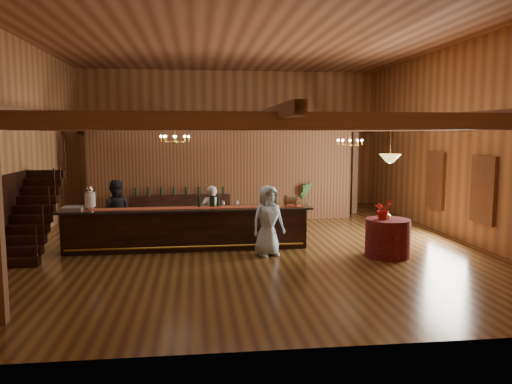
{
  "coord_description": "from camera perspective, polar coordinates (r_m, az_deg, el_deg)",
  "views": [
    {
      "loc": [
        -1.4,
        -13.54,
        3.0
      ],
      "look_at": [
        0.28,
        0.33,
        1.34
      ],
      "focal_mm": 35.0,
      "sensor_mm": 36.0,
      "label": 1
    }
  ],
  "objects": [
    {
      "name": "beverage_dispenser",
      "position": [
        13.18,
        -18.43,
        -0.71
      ],
      "size": [
        0.26,
        0.26,
        0.6
      ],
      "color": "silver",
      "rests_on": "tasting_bar"
    },
    {
      "name": "round_table",
      "position": [
        12.57,
        14.8,
        -5.1
      ],
      "size": [
        1.07,
        1.07,
        0.93
      ],
      "primitive_type": "cylinder",
      "color": "maroon",
      "rests_on": "floor"
    },
    {
      "name": "bar_bottle_1",
      "position": [
        13.05,
        -5.18,
        -1.06
      ],
      "size": [
        0.07,
        0.07,
        0.3
      ],
      "primitive_type": "cylinder",
      "color": "black",
      "rests_on": "tasting_bar"
    },
    {
      "name": "chandelier_left",
      "position": [
        14.09,
        -9.26,
        6.06
      ],
      "size": [
        0.8,
        0.8,
        0.51
      ],
      "color": "gold",
      "rests_on": "beam_grid"
    },
    {
      "name": "bar_bottle_0",
      "position": [
        13.04,
        -6.55,
        -1.09
      ],
      "size": [
        0.07,
        0.07,
        0.3
      ],
      "primitive_type": "cylinder",
      "color": "black",
      "rests_on": "tasting_bar"
    },
    {
      "name": "beam_grid",
      "position": [
        14.12,
        -1.22,
        7.74
      ],
      "size": [
        11.9,
        13.9,
        0.39
      ],
      "color": "brown",
      "rests_on": "wall_left"
    },
    {
      "name": "floor_plant",
      "position": [
        17.54,
        5.38,
        -0.99
      ],
      "size": [
        0.76,
        0.64,
        1.29
      ],
      "primitive_type": "imported",
      "rotation": [
        0.0,
        0.0,
        0.1
      ],
      "color": "#2F622D",
      "rests_on": "floor"
    },
    {
      "name": "guest",
      "position": [
        12.2,
        1.39,
        -3.3
      ],
      "size": [
        0.99,
        0.81,
        1.74
      ],
      "primitive_type": "imported",
      "rotation": [
        0.0,
        0.0,
        0.35
      ],
      "color": "#AACFE4",
      "rests_on": "floor"
    },
    {
      "name": "window_right_back",
      "position": [
        16.35,
        19.84,
        1.28
      ],
      "size": [
        0.12,
        1.05,
        1.75
      ],
      "primitive_type": "cube",
      "color": "white",
      "rests_on": "wall_right"
    },
    {
      "name": "wall_right",
      "position": [
        15.43,
        21.86,
        5.36
      ],
      "size": [
        0.1,
        14.0,
        5.5
      ],
      "primitive_type": "cube",
      "color": "#B47B43",
      "rests_on": "floor"
    },
    {
      "name": "backbar_shelf",
      "position": [
        16.9,
        -8.63,
        -1.95
      ],
      "size": [
        3.33,
        0.97,
        0.93
      ],
      "primitive_type": "cube",
      "rotation": [
        0.0,
        0.0,
        0.14
      ],
      "color": "black",
      "rests_on": "floor"
    },
    {
      "name": "support_posts",
      "position": [
        13.19,
        -0.77,
        0.67
      ],
      "size": [
        9.2,
        10.2,
        3.2
      ],
      "color": "brown",
      "rests_on": "floor"
    },
    {
      "name": "partition_wall",
      "position": [
        17.12,
        -3.87,
        1.89
      ],
      "size": [
        9.0,
        0.18,
        3.1
      ],
      "primitive_type": "cube",
      "color": "brown",
      "rests_on": "floor"
    },
    {
      "name": "wall_back",
      "position": [
        20.59,
        -3.02,
        6.06
      ],
      "size": [
        12.0,
        0.1,
        5.5
      ],
      "primitive_type": "cube",
      "color": "#B47B43",
      "rests_on": "floor"
    },
    {
      "name": "table_flowers",
      "position": [
        12.42,
        14.34,
        -1.93
      ],
      "size": [
        0.55,
        0.53,
        0.49
      ],
      "primitive_type": "imported",
      "rotation": [
        0.0,
        0.0,
        0.43
      ],
      "color": "#B51911",
      "rests_on": "round_table"
    },
    {
      "name": "tasting_bar",
      "position": [
        13.03,
        -7.86,
        -4.15
      ],
      "size": [
        6.48,
        0.93,
        1.09
      ],
      "rotation": [
        0.0,
        0.0,
        0.01
      ],
      "color": "black",
      "rests_on": "floor"
    },
    {
      "name": "glass_rack_tray",
      "position": [
        13.2,
        -20.2,
        -1.81
      ],
      "size": [
        0.5,
        0.5,
        0.1
      ],
      "primitive_type": "cube",
      "color": "gray",
      "rests_on": "tasting_bar"
    },
    {
      "name": "window_right_front",
      "position": [
        14.09,
        24.58,
        0.25
      ],
      "size": [
        0.12,
        1.05,
        1.75
      ],
      "primitive_type": "cube",
      "color": "white",
      "rests_on": "wall_right"
    },
    {
      "name": "chandelier_right",
      "position": [
        15.77,
        10.69,
        5.63
      ],
      "size": [
        0.8,
        0.8,
        0.64
      ],
      "color": "gold",
      "rests_on": "beam_grid"
    },
    {
      "name": "backroom_boxes",
      "position": [
        19.23,
        -3.54,
        -0.63
      ],
      "size": [
        4.1,
        0.6,
        1.1
      ],
      "color": "black",
      "rests_on": "floor"
    },
    {
      "name": "bar_bottle_2",
      "position": [
        13.06,
        -4.9,
        -1.06
      ],
      "size": [
        0.07,
        0.07,
        0.3
      ],
      "primitive_type": "cylinder",
      "color": "black",
      "rests_on": "tasting_bar"
    },
    {
      "name": "floor",
      "position": [
        13.94,
        -0.98,
        -5.66
      ],
      "size": [
        14.0,
        14.0,
        0.0
      ],
      "primitive_type": "plane",
      "color": "brown",
      "rests_on": "ground"
    },
    {
      "name": "staff_second",
      "position": [
        13.79,
        -15.78,
        -2.32
      ],
      "size": [
        0.86,
        0.67,
        1.77
      ],
      "primitive_type": "imported",
      "rotation": [
        0.0,
        0.0,
        3.15
      ],
      "color": "black",
      "rests_on": "floor"
    },
    {
      "name": "pendant_lamp",
      "position": [
        12.33,
        15.07,
        3.76
      ],
      "size": [
        0.52,
        0.52,
        0.9
      ],
      "color": "gold",
      "rests_on": "beam_grid"
    },
    {
      "name": "ceiling",
      "position": [
        13.84,
        -1.03,
        17.18
      ],
      "size": [
        14.0,
        14.0,
        0.0
      ],
      "primitive_type": "plane",
      "rotation": [
        3.14,
        0.0,
        0.0
      ],
      "color": "#9E6544",
      "rests_on": "wall_back"
    },
    {
      "name": "wall_front",
      "position": [
        6.69,
        5.19,
        4.6
      ],
      "size": [
        12.0,
        0.1,
        5.5
      ],
      "primitive_type": "cube",
      "color": "#B47B43",
      "rests_on": "floor"
    },
    {
      "name": "bar_bottle_3",
      "position": [
        13.06,
        -4.35,
        -1.05
      ],
      "size": [
        0.07,
        0.07,
        0.3
      ],
      "primitive_type": "cylinder",
      "color": "black",
      "rests_on": "tasting_bar"
    },
    {
      "name": "wall_left",
      "position": [
        14.3,
        -25.78,
        5.1
      ],
      "size": [
        0.1,
        14.0,
        5.5
      ],
      "primitive_type": "cube",
      "color": "#B47B43",
      "rests_on": "floor"
    },
    {
      "name": "staircase",
      "position": [
        13.57,
        -24.2,
        -2.31
      ],
      "size": [
        1.0,
        2.8,
        2.0
      ],
      "color": "black",
      "rests_on": "floor"
    },
    {
      "name": "table_vase",
      "position": [
        12.54,
        14.73,
        -2.32
      ],
      "size": [
        0.18,
        0.18,
        0.29
      ],
      "primitive_type": "imported",
      "rotation": [
        0.0,
        0.0,
        -0.26
      ],
      "color": "gold",
      "rests_on": "round_table"
    },
    {
      "name": "raffle_drum",
      "position": [
        13.13,
        3.97,
        -0.89
      ],
      "size": [
        0.34,
        0.24,
        0.3
      ],
      "color": "brown",
      "rests_on": "tasting_bar"
    },
    {
      "name": "bartender",
      "position": [
        13.79,
        -5.13,
        -2.51
      ],
      "size": [
        0.62,
        0.46,
        1.57
      ],
      "primitive_type": "imported",
      "rotation": [
        0.0,
        0.0,
        3.29
      ],
      "color": "silver",
      "rests_on": "floor"
    }
  ]
}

